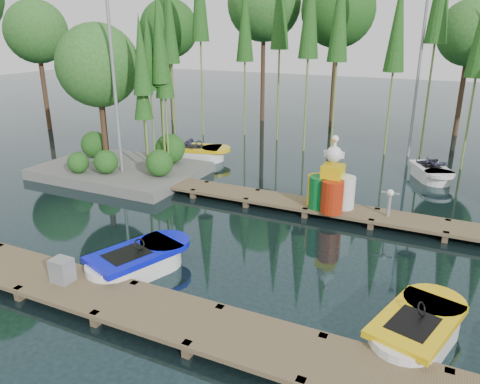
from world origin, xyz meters
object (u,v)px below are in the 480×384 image
at_px(island, 113,93).
at_px(drum_cluster, 332,188).
at_px(boat_blue, 137,262).
at_px(utility_cabinet, 62,270).
at_px(yellow_barrel, 318,190).
at_px(boat_yellow_far, 197,153).

relative_size(island, drum_cluster, 2.92).
xyz_separation_m(boat_blue, utility_cabinet, (-0.89, -1.48, 0.31)).
relative_size(island, yellow_barrel, 6.98).
distance_m(utility_cabinet, drum_cluster, 8.03).
distance_m(boat_blue, yellow_barrel, 6.21).
height_order(yellow_barrel, drum_cluster, drum_cluster).
bearing_deg(utility_cabinet, drum_cluster, 58.46).
bearing_deg(drum_cluster, boat_blue, -121.67).
bearing_deg(drum_cluster, boat_yellow_far, 151.01).
height_order(island, yellow_barrel, island).
distance_m(yellow_barrel, drum_cluster, 0.56).
distance_m(boat_yellow_far, utility_cabinet, 11.22).
height_order(boat_yellow_far, drum_cluster, drum_cluster).
distance_m(boat_blue, drum_cluster, 6.34).
relative_size(boat_blue, yellow_barrel, 3.10).
xyz_separation_m(boat_blue, boat_yellow_far, (-3.87, 9.33, 0.03)).
distance_m(island, drum_cluster, 9.35).
bearing_deg(yellow_barrel, utility_cabinet, -117.84).
bearing_deg(boat_blue, yellow_barrel, 82.90).
relative_size(utility_cabinet, drum_cluster, 0.24).
distance_m(boat_blue, utility_cabinet, 1.75).
relative_size(island, boat_blue, 2.25).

